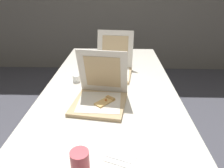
{
  "coord_description": "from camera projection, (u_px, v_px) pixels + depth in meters",
  "views": [
    {
      "loc": [
        0.06,
        -0.95,
        1.44
      ],
      "look_at": [
        0.02,
        0.4,
        0.8
      ],
      "focal_mm": 33.02,
      "sensor_mm": 36.0,
      "label": 1
    }
  ],
  "objects": [
    {
      "name": "cup_printed_front",
      "position": [
        80.0,
        161.0,
        0.85
      ],
      "size": [
        0.08,
        0.08,
        0.1
      ],
      "primitive_type": "cylinder",
      "color": "#D14C56",
      "rests_on": "table"
    },
    {
      "name": "cup_white_mid",
      "position": [
        76.0,
        79.0,
        1.67
      ],
      "size": [
        0.06,
        0.06,
        0.06
      ],
      "primitive_type": "cylinder",
      "color": "white",
      "rests_on": "table"
    },
    {
      "name": "napkin_pile",
      "position": [
        122.0,
        153.0,
        0.96
      ],
      "size": [
        0.17,
        0.18,
        0.01
      ],
      "color": "white",
      "rests_on": "table"
    },
    {
      "name": "cup_white_far",
      "position": [
        84.0,
        66.0,
        1.94
      ],
      "size": [
        0.06,
        0.06,
        0.06
      ],
      "primitive_type": "cylinder",
      "color": "white",
      "rests_on": "table"
    },
    {
      "name": "table",
      "position": [
        110.0,
        88.0,
        1.68
      ],
      "size": [
        0.99,
        2.02,
        0.74
      ],
      "color": "silver",
      "rests_on": "ground"
    },
    {
      "name": "pizza_box_middle",
      "position": [
        112.0,
        68.0,
        1.82
      ],
      "size": [
        0.38,
        0.45,
        0.35
      ],
      "rotation": [
        0.0,
        0.0,
        -0.13
      ],
      "color": "tan",
      "rests_on": "table"
    },
    {
      "name": "pizza_box_front",
      "position": [
        100.0,
        96.0,
        1.35
      ],
      "size": [
        0.38,
        0.38,
        0.35
      ],
      "rotation": [
        0.0,
        0.0,
        -0.14
      ],
      "color": "tan",
      "rests_on": "table"
    }
  ]
}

